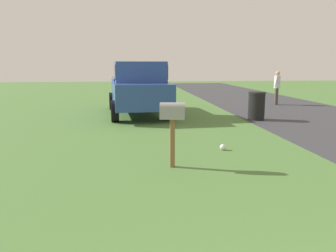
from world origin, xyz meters
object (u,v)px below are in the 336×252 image
(mailbox, at_px, (172,116))
(pickup_truck, at_px, (139,87))
(pedestrian, at_px, (277,85))
(trash_bin, at_px, (257,106))

(mailbox, distance_m, pickup_truck, 7.09)
(pedestrian, bearing_deg, pickup_truck, 58.57)
(trash_bin, height_order, pedestrian, pedestrian)
(pickup_truck, bearing_deg, pedestrian, 107.28)
(mailbox, height_order, pedestrian, pedestrian)
(pickup_truck, distance_m, trash_bin, 4.57)
(pickup_truck, height_order, trash_bin, pickup_truck)
(trash_bin, bearing_deg, mailbox, 145.27)
(pickup_truck, distance_m, pedestrian, 7.45)
(mailbox, distance_m, trash_bin, 6.56)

